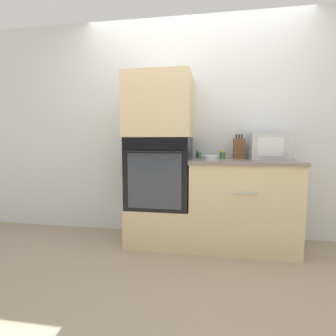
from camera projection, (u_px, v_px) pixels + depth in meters
The scene contains 11 objects.
ground_plane at pixel (188, 255), 2.56m from camera, with size 12.00×12.00×0.00m, color gray.
wall_back at pixel (194, 129), 3.04m from camera, with size 8.00×0.05×2.50m.
oven_cabinet_base at pixel (160, 223), 2.88m from camera, with size 0.67×0.60×0.41m.
wall_oven at pixel (160, 172), 2.82m from camera, with size 0.65×0.64×0.74m.
oven_cabinet_upper at pixel (160, 107), 2.75m from camera, with size 0.67×0.60×0.64m.
counter_unit at pixel (242, 204), 2.71m from camera, with size 1.07×0.63×0.92m.
microwave at pixel (269, 146), 2.69m from camera, with size 0.39×0.38×0.27m.
knife_block at pixel (239, 148), 2.82m from camera, with size 0.11×0.11×0.26m.
bowl at pixel (210, 158), 2.65m from camera, with size 0.16×0.16×0.04m.
condiment_jar_near at pixel (199, 154), 2.93m from camera, with size 0.06×0.06×0.08m.
condiment_jar_mid at pixel (222, 154), 2.83m from camera, with size 0.06×0.06×0.09m.
Camera 1 is at (0.21, -2.45, 1.12)m, focal length 28.00 mm.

